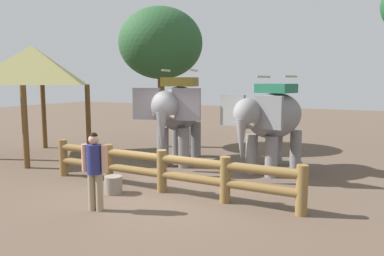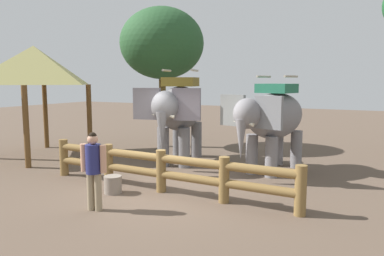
{
  "view_description": "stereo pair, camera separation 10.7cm",
  "coord_description": "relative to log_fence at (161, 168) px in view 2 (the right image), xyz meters",
  "views": [
    {
      "loc": [
        4.59,
        -7.81,
        2.73
      ],
      "look_at": [
        0.0,
        1.58,
        1.4
      ],
      "focal_mm": 34.73,
      "sensor_mm": 36.0,
      "label": 1
    },
    {
      "loc": [
        4.69,
        -7.76,
        2.73
      ],
      "look_at": [
        0.0,
        1.58,
        1.4
      ],
      "focal_mm": 34.73,
      "sensor_mm": 36.0,
      "label": 2
    }
  ],
  "objects": [
    {
      "name": "tree_far_left",
      "position": [
        -3.29,
        5.53,
        3.62
      ],
      "size": [
        3.4,
        3.4,
        5.68
      ],
      "color": "brown",
      "rests_on": "ground"
    },
    {
      "name": "elephant_center",
      "position": [
        1.89,
        3.24,
        1.02
      ],
      "size": [
        2.2,
        3.46,
        2.89
      ],
      "color": "gray",
      "rests_on": "ground"
    },
    {
      "name": "tourist_woman_in_black",
      "position": [
        -0.57,
        -1.77,
        0.36
      ],
      "size": [
        0.59,
        0.38,
        1.68
      ],
      "color": "#9A8869",
      "rests_on": "ground"
    },
    {
      "name": "log_fence",
      "position": [
        0.0,
        0.0,
        0.0
      ],
      "size": [
        7.01,
        0.52,
        1.05
      ],
      "color": "olive",
      "rests_on": "ground"
    },
    {
      "name": "thatched_shelter",
      "position": [
        -6.26,
        1.73,
        2.63
      ],
      "size": [
        3.81,
        3.81,
        3.96
      ],
      "color": "brown",
      "rests_on": "ground"
    },
    {
      "name": "elephant_near_left",
      "position": [
        -1.2,
        3.11,
        1.14
      ],
      "size": [
        2.29,
        3.71,
        3.11
      ],
      "color": "slate",
      "rests_on": "ground"
    },
    {
      "name": "feed_bucket",
      "position": [
        -1.0,
        -0.63,
        -0.39
      ],
      "size": [
        0.43,
        0.43,
        0.43
      ],
      "color": "gray",
      "rests_on": "ground"
    },
    {
      "name": "ground_plane",
      "position": [
        0.0,
        0.12,
        -0.61
      ],
      "size": [
        60.0,
        60.0,
        0.0
      ],
      "primitive_type": "plane",
      "color": "brown"
    }
  ]
}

